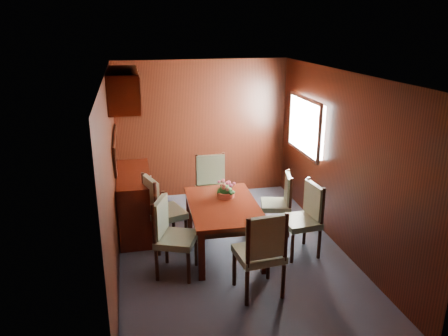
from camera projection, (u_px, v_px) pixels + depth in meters
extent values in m
plane|color=#3D4353|center=(232.00, 252.00, 5.96)|extent=(4.50, 4.50, 0.00)
cube|color=black|center=(112.00, 178.00, 5.27)|extent=(0.02, 4.50, 2.40)
cube|color=black|center=(341.00, 162.00, 5.88)|extent=(0.02, 4.50, 2.40)
cube|color=black|center=(203.00, 129.00, 7.66)|extent=(3.00, 0.02, 2.40)
cube|color=black|center=(298.00, 257.00, 3.49)|extent=(3.00, 0.02, 2.40)
cube|color=black|center=(233.00, 74.00, 5.20)|extent=(3.00, 4.50, 0.02)
cube|color=white|center=(308.00, 126.00, 6.82)|extent=(0.14, 1.10, 0.80)
cube|color=#B2B2B7|center=(304.00, 126.00, 6.80)|extent=(0.04, 1.20, 0.90)
cube|color=black|center=(115.00, 149.00, 6.18)|extent=(0.03, 1.36, 0.41)
cube|color=silver|center=(117.00, 149.00, 6.18)|extent=(0.01, 1.30, 0.35)
cube|color=#340E06|center=(123.00, 88.00, 5.94)|extent=(0.40, 1.40, 0.50)
cube|color=#340E06|center=(135.00, 202.00, 6.49)|extent=(0.48, 1.40, 0.90)
cube|color=#340E06|center=(201.00, 256.00, 5.24)|extent=(0.08, 0.08, 0.63)
cube|color=#340E06|center=(265.00, 250.00, 5.38)|extent=(0.08, 0.08, 0.63)
cube|color=#340E06|center=(189.00, 211.00, 6.49)|extent=(0.08, 0.08, 0.63)
cube|color=#340E06|center=(241.00, 207.00, 6.63)|extent=(0.08, 0.08, 0.63)
cube|color=black|center=(223.00, 211.00, 5.85)|extent=(0.84, 1.37, 0.09)
cube|color=#340E06|center=(223.00, 206.00, 5.83)|extent=(0.96, 1.48, 0.05)
cylinder|color=black|center=(167.00, 249.00, 5.64)|extent=(0.05, 0.05, 0.40)
cylinder|color=black|center=(157.00, 266.00, 5.25)|extent=(0.05, 0.05, 0.40)
cylinder|color=black|center=(196.00, 251.00, 5.58)|extent=(0.05, 0.05, 0.40)
cylinder|color=black|center=(189.00, 268.00, 5.19)|extent=(0.05, 0.05, 0.40)
cube|color=gray|center=(176.00, 239.00, 5.33)|extent=(0.60, 0.61, 0.08)
cylinder|color=black|center=(164.00, 211.00, 5.47)|extent=(0.05, 0.05, 0.54)
cylinder|color=black|center=(154.00, 226.00, 5.09)|extent=(0.05, 0.05, 0.54)
cube|color=gray|center=(161.00, 217.00, 5.27)|extent=(0.22, 0.43, 0.46)
cylinder|color=black|center=(147.00, 228.00, 6.18)|extent=(0.05, 0.05, 0.42)
cylinder|color=black|center=(159.00, 241.00, 5.82)|extent=(0.05, 0.05, 0.42)
cylinder|color=black|center=(173.00, 222.00, 6.38)|extent=(0.05, 0.05, 0.42)
cylinder|color=black|center=(186.00, 234.00, 6.02)|extent=(0.05, 0.05, 0.42)
cube|color=gray|center=(165.00, 213.00, 6.01)|extent=(0.61, 0.62, 0.09)
cylinder|color=black|center=(144.00, 192.00, 6.00)|extent=(0.05, 0.05, 0.56)
cylinder|color=black|center=(156.00, 203.00, 5.64)|extent=(0.05, 0.05, 0.56)
cube|color=gray|center=(151.00, 195.00, 5.82)|extent=(0.20, 0.45, 0.48)
cylinder|color=black|center=(319.00, 244.00, 5.76)|extent=(0.05, 0.05, 0.40)
cylinder|color=black|center=(305.00, 231.00, 6.13)|extent=(0.05, 0.05, 0.40)
cylinder|color=black|center=(292.00, 249.00, 5.65)|extent=(0.05, 0.05, 0.40)
cylinder|color=black|center=(279.00, 235.00, 6.02)|extent=(0.05, 0.05, 0.40)
cube|color=gray|center=(300.00, 222.00, 5.80)|extent=(0.49, 0.51, 0.08)
cylinder|color=black|center=(323.00, 207.00, 5.59)|extent=(0.05, 0.05, 0.54)
cylinder|color=black|center=(308.00, 196.00, 5.96)|extent=(0.05, 0.05, 0.54)
cube|color=gray|center=(314.00, 200.00, 5.77)|extent=(0.10, 0.44, 0.45)
cylinder|color=black|center=(288.00, 226.00, 6.33)|extent=(0.04, 0.04, 0.37)
cylinder|color=black|center=(286.00, 215.00, 6.69)|extent=(0.04, 0.04, 0.37)
cylinder|color=black|center=(264.00, 225.00, 6.34)|extent=(0.04, 0.04, 0.37)
cylinder|color=black|center=(262.00, 214.00, 6.70)|extent=(0.04, 0.04, 0.37)
cube|color=gray|center=(276.00, 205.00, 6.44)|extent=(0.51, 0.52, 0.08)
cylinder|color=black|center=(291.00, 194.00, 6.17)|extent=(0.04, 0.04, 0.49)
cylinder|color=black|center=(288.00, 185.00, 6.53)|extent=(0.04, 0.04, 0.49)
cube|color=gray|center=(288.00, 188.00, 6.35)|extent=(0.15, 0.40, 0.42)
cylinder|color=black|center=(247.00, 288.00, 4.78)|extent=(0.05, 0.05, 0.43)
cylinder|color=black|center=(283.00, 281.00, 4.91)|extent=(0.05, 0.05, 0.43)
cylinder|color=black|center=(234.00, 269.00, 5.16)|extent=(0.05, 0.05, 0.43)
cylinder|color=black|center=(268.00, 263.00, 5.29)|extent=(0.05, 0.05, 0.43)
cube|color=gray|center=(259.00, 254.00, 4.95)|extent=(0.55, 0.53, 0.09)
cylinder|color=black|center=(248.00, 243.00, 4.60)|extent=(0.05, 0.05, 0.57)
cylinder|color=black|center=(286.00, 237.00, 4.72)|extent=(0.05, 0.05, 0.57)
cube|color=gray|center=(267.00, 237.00, 4.67)|extent=(0.46, 0.11, 0.48)
cylinder|color=black|center=(224.00, 202.00, 7.11)|extent=(0.05, 0.05, 0.42)
cylinder|color=black|center=(198.00, 204.00, 7.02)|extent=(0.05, 0.05, 0.42)
cylinder|color=black|center=(230.00, 211.00, 6.74)|extent=(0.05, 0.05, 0.42)
cylinder|color=black|center=(203.00, 214.00, 6.64)|extent=(0.05, 0.05, 0.42)
cube|color=gray|center=(213.00, 192.00, 6.79)|extent=(0.50, 0.48, 0.09)
cylinder|color=black|center=(223.00, 169.00, 6.95)|extent=(0.05, 0.05, 0.56)
cylinder|color=black|center=(197.00, 171.00, 6.85)|extent=(0.05, 0.05, 0.56)
cube|color=gray|center=(211.00, 170.00, 6.87)|extent=(0.45, 0.07, 0.47)
cylinder|color=#AB4734|center=(226.00, 194.00, 6.05)|extent=(0.24, 0.24, 0.07)
sphere|color=#1E521B|center=(226.00, 191.00, 6.03)|extent=(0.18, 0.18, 0.18)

